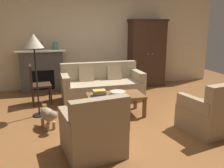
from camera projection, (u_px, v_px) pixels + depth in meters
name	position (u px, v px, depth m)	size (l,w,h in m)	color
ground_plane	(122.00, 116.00, 4.55)	(9.60, 9.60, 0.00)	brown
back_wall	(97.00, 38.00, 6.61)	(7.20, 0.10, 2.80)	beige
fireplace	(42.00, 70.00, 6.21)	(1.26, 0.48, 1.12)	#4C4947
armoire	(146.00, 53.00, 6.73)	(1.06, 0.57, 1.92)	#382319
couch	(102.00, 86.00, 5.59)	(1.95, 0.91, 0.86)	tan
coffee_table	(116.00, 97.00, 4.55)	(1.10, 0.60, 0.42)	brown
fruit_bowl	(118.00, 93.00, 4.53)	(0.31, 0.31, 0.07)	beige
book_stack	(100.00, 93.00, 4.45)	(0.26, 0.20, 0.12)	#38569E
mantel_vase_slate	(33.00, 46.00, 5.99)	(0.11, 0.11, 0.22)	#565B66
mantel_vase_terracotta	(41.00, 46.00, 6.03)	(0.12, 0.12, 0.22)	#A86042
mantel_vase_jade	(55.00, 46.00, 6.12)	(0.14, 0.14, 0.20)	slate
armchair_near_left	(94.00, 133.00, 3.15)	(0.89, 0.89, 0.88)	#997F60
armchair_near_right	(210.00, 114.00, 3.84)	(0.90, 0.91, 0.88)	#997F60
side_chair_wooden	(36.00, 82.00, 5.17)	(0.50, 0.50, 0.90)	#382319
floor_lamp	(34.00, 46.00, 4.26)	(0.36, 0.36, 1.60)	black
dog	(48.00, 115.00, 3.96)	(0.34, 0.54, 0.39)	gray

